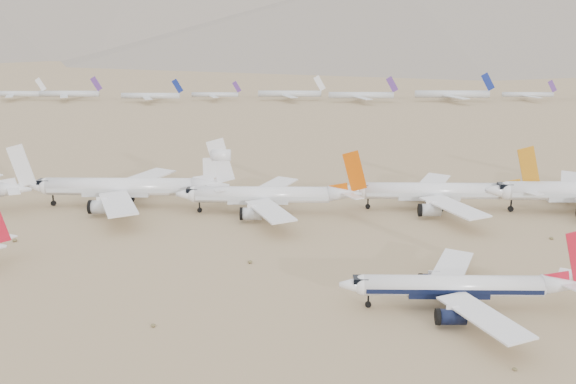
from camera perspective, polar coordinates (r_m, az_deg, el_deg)
The scene contains 7 objects.
ground at distance 122.20m, azimuth 10.61°, elevation -8.73°, with size 7000.00×7000.00×0.00m, color #978158.
main_airliner at distance 116.23m, azimuth 15.36°, elevation -8.11°, with size 41.53×40.56×14.65m.
row2_gold_tail at distance 175.84m, azimuth 13.39°, elevation 0.03°, with size 48.82×47.75×17.38m.
row2_orange_tail at distance 167.88m, azimuth -1.64°, elevation -0.30°, with size 47.17×46.14×16.83m.
row2_white_trijet at distance 178.95m, azimuth -13.73°, elevation 0.47°, with size 53.55×52.33×18.98m.
distant_storage_row at distance 430.66m, azimuth 12.08°, elevation 8.48°, with size 659.58×55.64×16.33m.
desert_scrub at distance 96.93m, azimuth 14.88°, elevation -15.33°, with size 261.14×121.67×0.63m.
Camera 1 is at (-20.36, -110.59, 47.83)m, focal length 40.00 mm.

